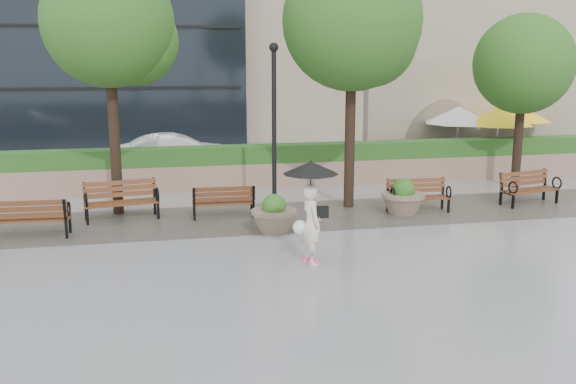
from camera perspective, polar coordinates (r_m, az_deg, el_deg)
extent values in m
plane|color=gray|center=(14.02, 2.22, -5.17)|extent=(100.00, 100.00, 0.00)
cube|color=#383330|center=(16.84, -0.24, -2.19)|extent=(28.00, 3.20, 0.01)
cube|color=#946E5F|center=(20.60, -2.47, 1.56)|extent=(24.00, 0.80, 0.80)
cube|color=#1A4717|center=(20.49, -2.48, 3.42)|extent=(24.00, 0.75, 0.55)
cube|color=tan|center=(26.38, 17.33, 6.85)|extent=(10.00, 0.60, 4.00)
cube|color=#1A4717|center=(24.42, 18.56, 2.72)|extent=(8.00, 0.50, 0.90)
cube|color=black|center=(24.56, -3.97, 2.32)|extent=(40.00, 7.00, 0.00)
cube|color=brown|center=(16.03, -21.89, -2.27)|extent=(1.77, 0.61, 0.05)
cube|color=brown|center=(15.70, -22.19, -1.45)|extent=(1.75, 0.20, 0.41)
cube|color=black|center=(16.05, -21.85, -3.00)|extent=(1.77, 0.70, 0.45)
torus|color=black|center=(15.99, -18.92, -1.43)|extent=(0.07, 0.36, 0.36)
cube|color=brown|center=(16.92, -14.55, -0.95)|extent=(1.92, 0.85, 0.05)
cube|color=brown|center=(17.14, -14.72, 0.29)|extent=(1.85, 0.42, 0.44)
cube|color=black|center=(17.00, -14.52, -1.64)|extent=(1.94, 0.95, 0.47)
torus|color=black|center=(16.63, -17.50, -0.69)|extent=(0.11, 0.38, 0.38)
torus|color=black|center=(16.82, -11.54, -0.24)|extent=(0.11, 0.38, 0.38)
cube|color=brown|center=(16.79, -5.77, -0.94)|extent=(1.62, 0.52, 0.04)
cube|color=brown|center=(16.48, -5.71, -0.19)|extent=(1.61, 0.15, 0.38)
cube|color=black|center=(16.80, -5.74, -1.58)|extent=(1.62, 0.61, 0.41)
torus|color=black|center=(16.98, -3.27, -0.19)|extent=(0.05, 0.33, 0.33)
torus|color=black|center=(16.87, -8.40, -0.38)|extent=(0.05, 0.33, 0.33)
cube|color=brown|center=(17.58, 11.52, -0.49)|extent=(1.67, 0.59, 0.05)
cube|color=brown|center=(17.76, 11.28, 0.58)|extent=(1.65, 0.21, 0.39)
cube|color=black|center=(17.65, 11.47, -1.08)|extent=(1.68, 0.69, 0.42)
torus|color=black|center=(17.15, 9.28, -0.16)|extent=(0.07, 0.34, 0.34)
torus|color=black|center=(17.67, 14.10, 0.00)|extent=(0.07, 0.34, 0.34)
cube|color=brown|center=(19.35, 20.73, 0.16)|extent=(1.80, 0.88, 0.05)
cube|color=brown|center=(19.48, 20.24, 1.16)|extent=(1.71, 0.49, 0.40)
cube|color=black|center=(19.41, 20.63, -0.40)|extent=(1.82, 0.98, 0.44)
torus|color=black|center=(18.63, 19.37, 0.37)|extent=(0.12, 0.36, 0.35)
torus|color=black|center=(19.78, 22.79, 0.75)|extent=(0.12, 0.36, 0.35)
cylinder|color=#7F6B56|center=(15.30, -1.25, -1.78)|extent=(1.11, 1.11, 0.09)
sphere|color=#234E16|center=(15.26, -1.25, -1.23)|extent=(0.57, 0.57, 0.57)
cylinder|color=#7F6B56|center=(17.27, 10.20, -0.29)|extent=(1.16, 1.16, 0.09)
sphere|color=#234E16|center=(17.24, 10.22, 0.23)|extent=(0.60, 0.60, 0.60)
cylinder|color=black|center=(16.98, -1.24, 5.30)|extent=(0.12, 0.12, 4.30)
cylinder|color=black|center=(17.33, -1.21, -1.29)|extent=(0.28, 0.28, 0.30)
sphere|color=black|center=(16.86, -1.28, 12.74)|extent=(0.24, 0.24, 0.24)
cylinder|color=black|center=(17.36, -15.22, 5.60)|extent=(0.28, 0.28, 4.65)
sphere|color=#234E16|center=(17.28, -15.72, 14.37)|extent=(3.32, 3.32, 3.32)
sphere|color=#234E16|center=(17.54, -13.56, 12.92)|extent=(2.32, 2.32, 2.32)
cylinder|color=black|center=(17.60, 5.55, 6.14)|extent=(0.28, 0.28, 4.70)
sphere|color=#234E16|center=(17.53, 5.73, 14.91)|extent=(3.70, 3.70, 3.70)
sphere|color=#234E16|center=(17.98, 7.28, 13.30)|extent=(2.59, 2.59, 2.59)
cylinder|color=black|center=(21.62, 19.83, 5.15)|extent=(0.28, 0.28, 3.63)
sphere|color=#234E16|center=(21.49, 20.23, 10.64)|extent=(3.09, 3.09, 3.09)
sphere|color=#234E16|center=(22.07, 21.09, 9.65)|extent=(2.16, 2.16, 2.16)
cylinder|color=black|center=(24.69, 14.69, 2.11)|extent=(0.40, 0.40, 0.10)
cylinder|color=#99999E|center=(24.54, 14.82, 4.53)|extent=(0.06, 0.06, 2.20)
cone|color=white|center=(24.44, 14.93, 6.62)|extent=(2.50, 2.50, 0.60)
cylinder|color=black|center=(24.59, 17.91, 1.88)|extent=(0.40, 0.40, 0.10)
cylinder|color=#99999E|center=(24.44, 18.06, 4.30)|extent=(0.06, 0.06, 2.20)
cone|color=yellow|center=(24.34, 18.20, 6.40)|extent=(2.50, 2.50, 0.60)
cylinder|color=black|center=(26.23, 19.45, 2.39)|extent=(0.40, 0.40, 0.10)
cylinder|color=#99999E|center=(26.09, 19.61, 4.66)|extent=(0.06, 0.06, 2.20)
cone|color=yellow|center=(26.00, 19.75, 6.62)|extent=(2.50, 2.50, 0.60)
imported|color=silver|center=(23.19, -9.80, 3.35)|extent=(4.36, 1.74, 1.41)
imported|color=#EEE0C8|center=(12.93, 2.09, -2.65)|extent=(0.54, 0.70, 1.75)
cube|color=#F2598C|center=(13.27, 1.85, -5.99)|extent=(0.15, 0.26, 0.09)
cube|color=#F2598C|center=(13.04, 2.31, -6.32)|extent=(0.15, 0.26, 0.09)
cube|color=black|center=(13.02, 2.89, -1.81)|extent=(0.16, 0.34, 0.24)
sphere|color=white|center=(13.11, 1.09, -3.18)|extent=(0.31, 0.31, 0.31)
cylinder|color=black|center=(12.82, 2.02, 0.23)|extent=(0.02, 0.02, 0.93)
cone|color=black|center=(12.74, 2.04, 2.16)|extent=(1.13, 1.13, 0.24)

